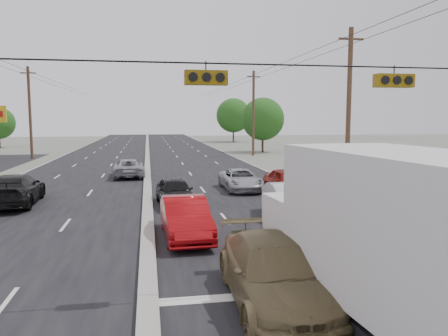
% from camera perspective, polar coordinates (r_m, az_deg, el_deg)
% --- Properties ---
extents(ground, '(200.00, 200.00, 0.00)m').
position_cam_1_polar(ground, '(11.64, -9.89, -16.16)').
color(ground, '#606356').
rests_on(ground, ground).
extents(road_surface, '(20.00, 160.00, 0.02)m').
position_cam_1_polar(road_surface, '(40.99, -9.97, 0.18)').
color(road_surface, black).
rests_on(road_surface, ground).
extents(center_median, '(0.50, 160.00, 0.20)m').
position_cam_1_polar(center_median, '(40.98, -9.98, 0.32)').
color(center_median, gray).
rests_on(center_median, ground).
extents(utility_pole_left_c, '(1.60, 0.30, 10.00)m').
position_cam_1_polar(utility_pole_left_c, '(52.28, -24.02, 6.68)').
color(utility_pole_left_c, '#422D1E').
rests_on(utility_pole_left_c, ground).
extents(utility_pole_right_b, '(1.60, 0.30, 10.00)m').
position_cam_1_polar(utility_pole_right_b, '(28.60, 15.98, 7.57)').
color(utility_pole_right_b, '#422D1E').
rests_on(utility_pole_right_b, ground).
extents(utility_pole_right_c, '(1.60, 0.30, 10.00)m').
position_cam_1_polar(utility_pole_right_c, '(52.25, 3.86, 7.23)').
color(utility_pole_right_c, '#422D1E').
rests_on(utility_pole_right_c, ground).
extents(traffic_signals, '(25.00, 0.30, 0.54)m').
position_cam_1_polar(traffic_signals, '(10.87, -2.92, 11.92)').
color(traffic_signals, black).
rests_on(traffic_signals, ground).
extents(tree_right_mid, '(5.60, 5.60, 7.14)m').
position_cam_1_polar(tree_right_mid, '(57.71, 5.09, 6.39)').
color(tree_right_mid, '#382619').
rests_on(tree_right_mid, ground).
extents(tree_right_far, '(6.40, 6.40, 8.16)m').
position_cam_1_polar(tree_right_far, '(82.30, 1.23, 6.88)').
color(tree_right_far, '#382619').
rests_on(tree_right_far, ground).
extents(box_truck, '(3.34, 7.76, 3.83)m').
position_cam_1_polar(box_truck, '(10.10, 19.55, -8.22)').
color(box_truck, black).
rests_on(box_truck, ground).
extents(tan_sedan, '(2.35, 5.46, 1.57)m').
position_cam_1_polar(tan_sedan, '(10.76, 6.70, -13.56)').
color(tan_sedan, brown).
rests_on(tan_sedan, ground).
extents(red_sedan, '(1.77, 4.64, 1.51)m').
position_cam_1_polar(red_sedan, '(16.42, -5.05, -6.57)').
color(red_sedan, '#99090D').
rests_on(red_sedan, ground).
extents(queue_car_a, '(2.06, 4.30, 1.42)m').
position_cam_1_polar(queue_car_a, '(22.53, -6.42, -3.11)').
color(queue_car_a, black).
rests_on(queue_car_a, ground).
extents(queue_car_b, '(1.85, 4.80, 1.56)m').
position_cam_1_polar(queue_car_b, '(19.47, 8.73, -4.46)').
color(queue_car_b, white).
rests_on(queue_car_b, ground).
extents(queue_car_c, '(2.18, 4.69, 1.30)m').
position_cam_1_polar(queue_car_c, '(27.12, 2.19, -1.56)').
color(queue_car_c, '#A2A4A9').
rests_on(queue_car_c, ground).
extents(queue_car_d, '(2.50, 5.04, 1.41)m').
position_cam_1_polar(queue_car_d, '(17.22, 14.33, -6.30)').
color(queue_car_d, '#120F4E').
rests_on(queue_car_d, ground).
extents(queue_car_e, '(2.17, 4.76, 1.58)m').
position_cam_1_polar(queue_car_e, '(25.17, 8.45, -1.93)').
color(queue_car_e, maroon).
rests_on(queue_car_e, ground).
extents(oncoming_near, '(2.54, 5.68, 1.62)m').
position_cam_1_polar(oncoming_near, '(24.80, -25.68, -2.60)').
color(oncoming_near, black).
rests_on(oncoming_near, ground).
extents(oncoming_far, '(2.52, 5.06, 1.38)m').
position_cam_1_polar(oncoming_far, '(33.91, -12.36, -0.01)').
color(oncoming_far, '#94959B').
rests_on(oncoming_far, ground).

